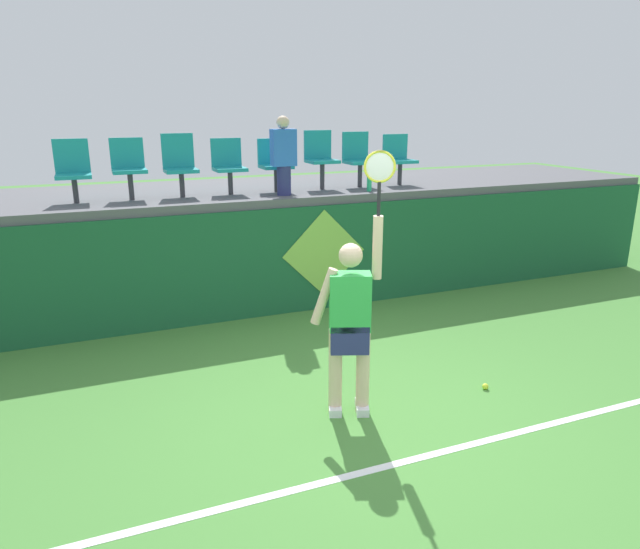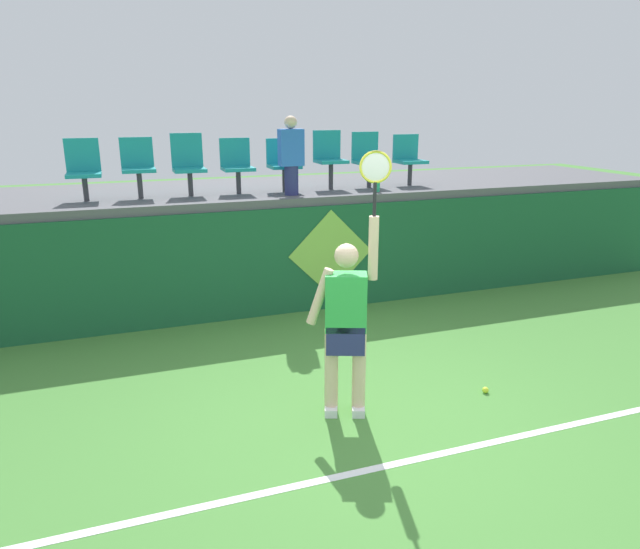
% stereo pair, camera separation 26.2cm
% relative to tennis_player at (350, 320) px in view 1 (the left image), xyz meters
% --- Properties ---
extents(ground_plane, '(40.00, 40.00, 0.00)m').
position_rel_tennis_player_xyz_m(ground_plane, '(0.12, -0.20, -0.95)').
color(ground_plane, '#478438').
extents(court_back_wall, '(13.85, 0.20, 1.53)m').
position_rel_tennis_player_xyz_m(court_back_wall, '(0.12, 2.94, -0.19)').
color(court_back_wall, '#195633').
rests_on(court_back_wall, ground_plane).
extents(spectator_platform, '(13.85, 2.63, 0.12)m').
position_rel_tennis_player_xyz_m(spectator_platform, '(0.12, 4.21, 0.64)').
color(spectator_platform, '#56565B').
rests_on(spectator_platform, court_back_wall).
extents(court_baseline_stripe, '(12.46, 0.08, 0.01)m').
position_rel_tennis_player_xyz_m(court_baseline_stripe, '(0.12, -0.93, -0.95)').
color(court_baseline_stripe, white).
rests_on(court_baseline_stripe, ground_plane).
extents(tennis_player, '(0.72, 0.38, 2.51)m').
position_rel_tennis_player_xyz_m(tennis_player, '(0.00, 0.00, 0.00)').
color(tennis_player, white).
rests_on(tennis_player, ground_plane).
extents(tennis_ball, '(0.07, 0.07, 0.07)m').
position_rel_tennis_player_xyz_m(tennis_ball, '(1.53, -0.13, -0.92)').
color(tennis_ball, '#D1E533').
rests_on(tennis_ball, ground_plane).
extents(water_bottle, '(0.07, 0.07, 0.23)m').
position_rel_tennis_player_xyz_m(water_bottle, '(1.75, 3.13, 0.81)').
color(water_bottle, '#26B272').
rests_on(water_bottle, spectator_platform).
extents(stadium_chair_0, '(0.44, 0.42, 0.82)m').
position_rel_tennis_player_xyz_m(stadium_chair_0, '(-2.31, 3.69, 1.13)').
color(stadium_chair_0, '#38383D').
rests_on(stadium_chair_0, spectator_platform).
extents(stadium_chair_1, '(0.44, 0.42, 0.82)m').
position_rel_tennis_player_xyz_m(stadium_chair_1, '(-1.61, 3.69, 1.15)').
color(stadium_chair_1, '#38383D').
rests_on(stadium_chair_1, spectator_platform).
extents(stadium_chair_2, '(0.44, 0.42, 0.86)m').
position_rel_tennis_player_xyz_m(stadium_chair_2, '(-0.93, 3.70, 1.16)').
color(stadium_chair_2, '#38383D').
rests_on(stadium_chair_2, spectator_platform).
extents(stadium_chair_3, '(0.44, 0.42, 0.79)m').
position_rel_tennis_player_xyz_m(stadium_chair_3, '(-0.24, 3.69, 1.13)').
color(stadium_chair_3, '#38383D').
rests_on(stadium_chair_3, spectator_platform).
extents(stadium_chair_4, '(0.44, 0.42, 0.77)m').
position_rel_tennis_player_xyz_m(stadium_chair_4, '(0.45, 3.68, 1.13)').
color(stadium_chair_4, '#38383D').
rests_on(stadium_chair_4, spectator_platform).
extents(stadium_chair_5, '(0.44, 0.42, 0.87)m').
position_rel_tennis_player_xyz_m(stadium_chair_5, '(1.19, 3.69, 1.19)').
color(stadium_chair_5, '#38383D').
rests_on(stadium_chair_5, spectator_platform).
extents(stadium_chair_6, '(0.44, 0.42, 0.84)m').
position_rel_tennis_player_xyz_m(stadium_chair_6, '(1.83, 3.69, 1.16)').
color(stadium_chair_6, '#38383D').
rests_on(stadium_chair_6, spectator_platform).
extents(stadium_chair_7, '(0.44, 0.42, 0.79)m').
position_rel_tennis_player_xyz_m(stadium_chair_7, '(2.55, 3.69, 1.14)').
color(stadium_chair_7, '#38383D').
rests_on(stadium_chair_7, spectator_platform).
extents(spectator_0, '(0.34, 0.20, 1.10)m').
position_rel_tennis_player_xyz_m(spectator_0, '(0.45, 3.26, 1.26)').
color(spectator_0, navy).
rests_on(spectator_0, spectator_platform).
extents(wall_signage_mount, '(1.27, 0.01, 1.48)m').
position_rel_tennis_player_xyz_m(wall_signage_mount, '(0.90, 2.84, -0.95)').
color(wall_signage_mount, '#195633').
rests_on(wall_signage_mount, ground_plane).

